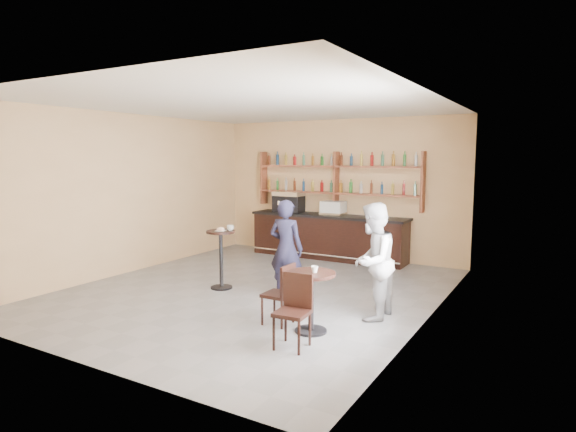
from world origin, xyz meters
The scene contains 23 objects.
floor centered at (0.00, 0.00, 0.00)m, with size 7.00×7.00×0.00m, color slate.
ceiling centered at (0.00, 0.00, 3.20)m, with size 7.00×7.00×0.00m, color white.
wall_back centered at (0.00, 3.50, 1.60)m, with size 7.00×7.00×0.00m, color #D8AF7B.
wall_front centered at (0.00, -3.50, 1.60)m, with size 7.00×7.00×0.00m, color #D8AF7B.
wall_left centered at (-3.00, 0.00, 1.60)m, with size 7.00×7.00×0.00m, color #D8AF7B.
wall_right centered at (3.00, 0.00, 1.60)m, with size 7.00×7.00×0.00m, color #D8AF7B.
window_pane centered at (2.99, -1.20, 1.70)m, with size 2.00×2.00×0.00m, color white.
window_frame centered at (2.99, -1.20, 1.70)m, with size 0.04×1.70×2.10m, color black, non-canonical shape.
shelf_unit centered at (0.00, 3.37, 1.81)m, with size 4.00×0.26×1.40m, color brown, non-canonical shape.
liquor_bottles centered at (0.00, 3.37, 1.98)m, with size 3.68×0.10×1.00m, color #8C5919, non-canonical shape.
bar_counter centered at (-0.09, 3.15, 0.51)m, with size 3.75×0.73×1.01m, color black, non-canonical shape.
espresso_machine centered at (-1.15, 3.15, 1.26)m, with size 0.69×0.44×0.49m, color black, non-canonical shape.
pastry_case centered at (0.04, 3.15, 1.17)m, with size 0.53×0.42×0.32m, color silver, non-canonical shape.
pedestal_table centered at (-0.61, -0.18, 0.52)m, with size 0.51×0.51×1.04m, color black, non-canonical shape.
napkin centered at (-0.61, -0.18, 1.05)m, with size 0.17×0.17×0.00m, color white.
donut centered at (-0.60, -0.19, 1.07)m, with size 0.14×0.14×0.05m, color #CA7749.
cup_pedestal centered at (-0.47, -0.08, 1.09)m, with size 0.12×0.12×0.10m, color white.
man_main centered at (0.64, -0.03, 0.82)m, with size 0.60×0.39×1.64m, color black.
cafe_table centered at (1.77, -1.30, 0.41)m, with size 0.65×0.65×0.82m, color black, non-canonical shape.
cup_cafe centered at (1.82, -1.30, 0.86)m, with size 0.09×0.09×0.09m, color white.
chair_west centered at (1.22, -1.25, 0.43)m, with size 0.37×0.37×0.86m, color black, non-canonical shape.
chair_south centered at (1.82, -1.90, 0.45)m, with size 0.39×0.39×0.91m, color black, non-canonical shape.
patron_second centered at (2.28, -0.36, 0.85)m, with size 0.82×0.64×1.69m, color gray.
Camera 1 is at (4.63, -6.83, 2.33)m, focal length 30.00 mm.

